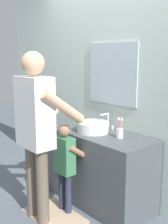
{
  "coord_description": "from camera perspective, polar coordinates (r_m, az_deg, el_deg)",
  "views": [
    {
      "loc": [
        2.18,
        -1.73,
        1.62
      ],
      "look_at": [
        0.0,
        0.15,
        1.04
      ],
      "focal_mm": 45.3,
      "sensor_mm": 36.0,
      "label": 1
    }
  ],
  "objects": [
    {
      "name": "sink_basin",
      "position": [
        3.06,
        1.85,
        -3.0
      ],
      "size": [
        0.35,
        0.35,
        0.11
      ],
      "color": "white",
      "rests_on": "vanity_cabinet"
    },
    {
      "name": "toothbrush_cup",
      "position": [
        2.86,
        7.21,
        -4.16
      ],
      "size": [
        0.07,
        0.07,
        0.21
      ],
      "color": "silver",
      "rests_on": "vanity_cabinet"
    },
    {
      "name": "bath_mat",
      "position": [
        3.08,
        -6.0,
        -20.09
      ],
      "size": [
        0.64,
        0.4,
        0.02
      ],
      "primitive_type": "cube",
      "color": "#CCAD8E",
      "rests_on": "ground"
    },
    {
      "name": "vanity_cabinet",
      "position": [
        3.21,
        2.06,
        -10.86
      ],
      "size": [
        1.38,
        0.54,
        0.8
      ],
      "primitive_type": "cube",
      "color": "#4C5156",
      "rests_on": "ground"
    },
    {
      "name": "child_toddler",
      "position": [
        2.91,
        -3.79,
        -9.74
      ],
      "size": [
        0.29,
        0.29,
        0.95
      ],
      "color": "#2D334C",
      "rests_on": "ground"
    },
    {
      "name": "adult_parent",
      "position": [
        2.69,
        -9.56,
        -2.17
      ],
      "size": [
        0.51,
        0.54,
        1.65
      ],
      "color": "#6B5B4C",
      "rests_on": "ground"
    },
    {
      "name": "back_wall",
      "position": [
        3.21,
        6.4,
        6.57
      ],
      "size": [
        4.4,
        0.1,
        2.7
      ],
      "color": "silver",
      "rests_on": "ground"
    },
    {
      "name": "faucet",
      "position": [
        3.2,
        4.67,
        -1.95
      ],
      "size": [
        0.18,
        0.14,
        0.18
      ],
      "color": "#B7BABF",
      "rests_on": "vanity_cabinet"
    },
    {
      "name": "ground_plane",
      "position": [
        3.22,
        -2.14,
        -18.81
      ],
      "size": [
        14.0,
        14.0,
        0.0
      ],
      "primitive_type": "plane",
      "color": "slate"
    }
  ]
}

